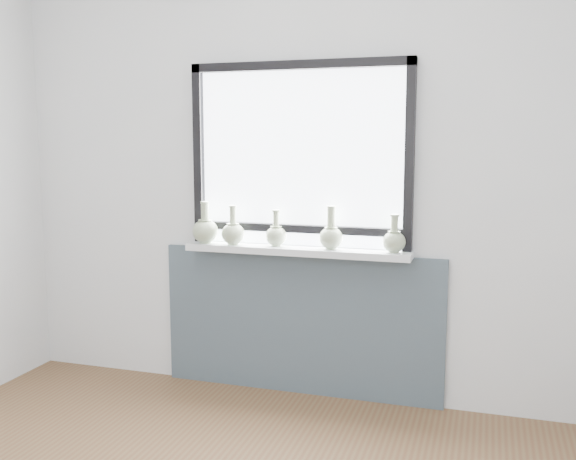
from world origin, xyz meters
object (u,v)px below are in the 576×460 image
(vase_b, at_px, (233,232))
(vase_c, at_px, (276,234))
(vase_d, at_px, (331,235))
(vase_e, at_px, (394,240))
(windowsill, at_px, (296,250))
(vase_a, at_px, (205,229))

(vase_b, distance_m, vase_c, 0.26)
(vase_d, bearing_deg, vase_e, -1.36)
(windowsill, relative_size, vase_b, 5.72)
(windowsill, distance_m, vase_e, 0.57)
(vase_d, bearing_deg, windowsill, 178.49)
(vase_a, bearing_deg, windowsill, 2.34)
(vase_a, height_order, vase_b, vase_a)
(vase_b, bearing_deg, windowsill, 3.56)
(vase_a, height_order, vase_c, vase_a)
(vase_c, bearing_deg, vase_d, -1.62)
(windowsill, xyz_separation_m, vase_b, (-0.38, -0.02, 0.09))
(vase_e, bearing_deg, vase_c, 178.52)
(windowsill, distance_m, vase_c, 0.15)
(vase_b, height_order, vase_c, vase_b)
(vase_a, xyz_separation_m, vase_d, (0.76, 0.02, -0.00))
(windowsill, height_order, vase_d, vase_d)
(vase_b, height_order, vase_e, vase_b)
(vase_e, bearing_deg, vase_d, 178.64)
(vase_a, distance_m, vase_d, 0.76)
(vase_c, xyz_separation_m, vase_e, (0.68, -0.02, 0.00))
(windowsill, xyz_separation_m, vase_a, (-0.56, -0.02, 0.10))
(vase_d, bearing_deg, vase_c, 178.38)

